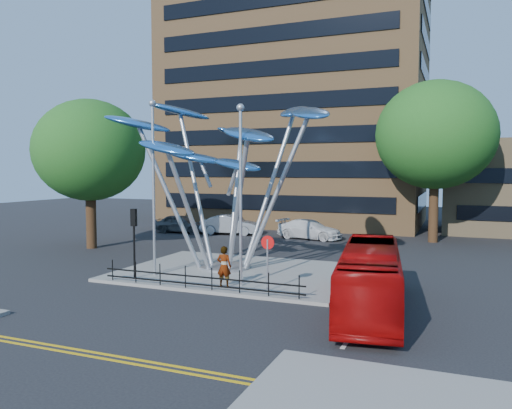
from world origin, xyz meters
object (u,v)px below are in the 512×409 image
at_px(tree_right, 435,135).
at_px(red_bus, 370,278).
at_px(street_lamp_right, 241,178).
at_px(parked_car_mid, 230,225).
at_px(parked_car_right, 310,229).
at_px(no_entry_sign_island, 268,254).
at_px(leaf_sculpture, 225,144).
at_px(traffic_light_island, 134,228).
at_px(tree_left, 90,151).
at_px(parked_car_left, 181,224).
at_px(pedestrian, 224,266).
at_px(street_lamp_left, 153,172).

height_order(tree_right, red_bus, tree_right).
distance_m(street_lamp_right, parked_car_mid, 19.84).
height_order(parked_car_mid, parked_car_right, parked_car_mid).
distance_m(tree_right, no_entry_sign_island, 21.31).
bearing_deg(leaf_sculpture, traffic_light_island, -125.04).
xyz_separation_m(traffic_light_island, parked_car_right, (3.85, 17.73, -1.85)).
distance_m(tree_left, parked_car_right, 17.50).
xyz_separation_m(no_entry_sign_island, red_bus, (4.60, -0.94, -0.52)).
relative_size(parked_car_left, parked_car_right, 0.89).
xyz_separation_m(parked_car_mid, parked_car_right, (6.97, -0.12, -0.06)).
xyz_separation_m(street_lamp_right, pedestrian, (-0.61, -0.50, -4.01)).
xyz_separation_m(tree_left, leaf_sculpture, (11.93, -3.32, 0.08)).
bearing_deg(tree_right, red_bus, -93.92).
bearing_deg(parked_car_right, street_lamp_left, 178.68).
xyz_separation_m(tree_right, no_entry_sign_island, (-6.00, -19.48, -6.22)).
bearing_deg(leaf_sculpture, street_lamp_left, -127.40).
xyz_separation_m(street_lamp_right, no_entry_sign_island, (1.50, -0.48, -3.28)).
relative_size(tree_left, red_bus, 1.11).
xyz_separation_m(parked_car_left, parked_car_mid, (4.50, 0.54, 0.03)).
distance_m(traffic_light_island, parked_car_left, 19.00).
xyz_separation_m(parked_car_left, parked_car_right, (11.47, 0.42, -0.03)).
bearing_deg(parked_car_left, traffic_light_island, -160.83).
height_order(tree_right, pedestrian, tree_right).
height_order(parked_car_left, parked_car_mid, parked_car_mid).
relative_size(tree_left, street_lamp_left, 1.17).
bearing_deg(parked_car_mid, street_lamp_right, -162.79).
height_order(tree_right, parked_car_right, tree_right).
bearing_deg(parked_car_right, parked_car_left, 102.10).
bearing_deg(parked_car_mid, parked_car_right, -100.19).
relative_size(tree_right, traffic_light_island, 3.54).
distance_m(no_entry_sign_island, parked_car_right, 18.02).
relative_size(tree_right, parked_car_left, 2.61).
xyz_separation_m(no_entry_sign_island, parked_car_right, (-3.15, 17.71, -1.06)).
height_order(traffic_light_island, red_bus, traffic_light_island).
height_order(leaf_sculpture, street_lamp_right, leaf_sculpture).
xyz_separation_m(tree_left, parked_car_right, (12.85, 10.23, -6.03)).
bearing_deg(tree_left, parked_car_left, 82.01).
bearing_deg(tree_right, traffic_light_island, -123.69).
relative_size(street_lamp_left, parked_car_mid, 1.77).
xyz_separation_m(tree_left, parked_car_mid, (5.88, 10.35, -5.97)).
xyz_separation_m(street_lamp_right, red_bus, (6.10, -1.43, -3.80)).
relative_size(red_bus, pedestrian, 4.96).
bearing_deg(pedestrian, street_lamp_right, -145.73).
distance_m(street_lamp_left, no_entry_sign_island, 7.47).
xyz_separation_m(tree_right, parked_car_mid, (-16.12, -1.65, -7.22)).
xyz_separation_m(no_entry_sign_island, parked_car_mid, (-10.12, 17.83, -0.99)).
bearing_deg(pedestrian, parked_car_left, -59.13).
height_order(no_entry_sign_island, red_bus, no_entry_sign_island).
xyz_separation_m(tree_right, leaf_sculpture, (-10.07, -15.32, -1.16)).
bearing_deg(parked_car_right, tree_left, 138.52).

